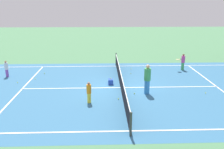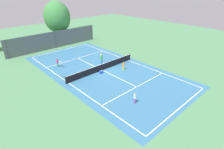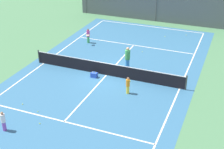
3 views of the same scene
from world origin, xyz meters
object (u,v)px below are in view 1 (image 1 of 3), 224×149
object	(u,v)px
player_2	(89,92)
player_3	(6,69)
tennis_ball_0	(131,73)
tennis_ball_5	(35,79)
tennis_ball_2	(44,73)
tennis_ball_9	(118,99)
tennis_ball_1	(206,93)
tennis_ball_8	(17,82)
tennis_ball_4	(131,69)
player_1	(147,79)
tennis_ball_7	(135,94)
ball_crate	(111,82)
player_0	(183,62)

from	to	relation	value
player_2	player_3	bearing A→B (deg)	-128.13
tennis_ball_0	tennis_ball_5	xyz separation A→B (m)	(1.10, -7.13, 0.00)
tennis_ball_2	tennis_ball_9	world-z (taller)	same
player_2	tennis_ball_1	xyz separation A→B (m)	(-1.16, 7.09, -0.59)
tennis_ball_5	tennis_ball_9	size ratio (longest dim) A/B	1.00
tennis_ball_5	tennis_ball_8	size ratio (longest dim) A/B	1.00
player_3	tennis_ball_4	distance (m)	9.74
player_1	tennis_ball_7	distance (m)	1.18
player_2	ball_crate	distance (m)	3.38
player_0	tennis_ball_9	size ratio (longest dim) A/B	20.53
ball_crate	tennis_ball_5	world-z (taller)	ball_crate
ball_crate	player_0	bearing A→B (deg)	119.27
player_3	tennis_ball_0	bearing A→B (deg)	92.50
player_1	tennis_ball_1	size ratio (longest dim) A/B	27.82
player_1	tennis_ball_7	world-z (taller)	player_1
ball_crate	tennis_ball_1	bearing A→B (deg)	71.63
player_3	tennis_ball_4	size ratio (longest dim) A/B	18.70
player_3	tennis_ball_2	world-z (taller)	player_3
player_0	tennis_ball_2	bearing A→B (deg)	-86.28
player_1	tennis_ball_9	size ratio (longest dim) A/B	27.82
tennis_ball_2	tennis_ball_4	distance (m)	7.04
player_0	tennis_ball_7	xyz separation A→B (m)	(5.27, -4.63, -0.67)
tennis_ball_8	player_0	bearing A→B (deg)	103.07
player_0	player_2	xyz separation A→B (m)	(6.47, -7.33, -0.08)
ball_crate	tennis_ball_7	distance (m)	2.36
player_2	tennis_ball_7	bearing A→B (deg)	114.03
player_3	tennis_ball_7	bearing A→B (deg)	67.13
tennis_ball_7	player_2	bearing A→B (deg)	-65.97
tennis_ball_0	tennis_ball_7	world-z (taller)	same
tennis_ball_0	ball_crate	bearing A→B (deg)	-34.96
tennis_ball_1	tennis_ball_5	world-z (taller)	same
tennis_ball_2	tennis_ball_7	size ratio (longest dim) A/B	1.00
tennis_ball_7	tennis_ball_1	bearing A→B (deg)	89.50
tennis_ball_2	tennis_ball_8	distance (m)	2.56
player_2	tennis_ball_8	distance (m)	6.33
player_1	tennis_ball_5	distance (m)	8.29
player_2	tennis_ball_9	xyz separation A→B (m)	(-0.40, 1.66, -0.59)
tennis_ball_9	tennis_ball_7	bearing A→B (deg)	127.54
tennis_ball_8	tennis_ball_9	xyz separation A→B (m)	(3.16, 6.85, 0.00)
tennis_ball_1	tennis_ball_2	world-z (taller)	same
player_0	tennis_ball_1	bearing A→B (deg)	-2.54
tennis_ball_2	tennis_ball_4	size ratio (longest dim) A/B	1.00
tennis_ball_0	tennis_ball_2	world-z (taller)	same
tennis_ball_2	tennis_ball_4	world-z (taller)	same
tennis_ball_1	tennis_ball_8	world-z (taller)	same
player_0	tennis_ball_4	xyz separation A→B (m)	(-0.34, -4.21, -0.67)
tennis_ball_8	tennis_ball_9	distance (m)	7.54
ball_crate	tennis_ball_2	bearing A→B (deg)	-117.38
player_3	tennis_ball_5	xyz separation A→B (m)	(0.69, 2.26, -0.60)
player_0	tennis_ball_2	size ratio (longest dim) A/B	20.53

